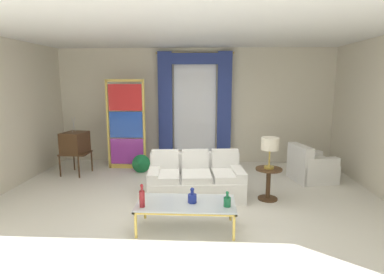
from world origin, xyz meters
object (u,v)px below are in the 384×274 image
(bottle_amber_squat, at_px, (192,197))
(armchair_white, at_px, (310,168))
(round_side_table, at_px, (268,181))
(vintage_tv, at_px, (75,144))
(couch_white_long, at_px, (196,180))
(bottle_crystal_tall, at_px, (227,201))
(table_lamp_brass, at_px, (270,145))
(bottle_blue_decanter, at_px, (142,198))
(peacock_figurine, at_px, (140,164))
(coffee_table, at_px, (186,204))
(stained_glass_divider, at_px, (126,126))

(bottle_amber_squat, bearing_deg, armchair_white, 44.61)
(armchair_white, xyz_separation_m, round_side_table, (-1.13, -1.19, 0.07))
(vintage_tv, bearing_deg, couch_white_long, -23.80)
(bottle_crystal_tall, bearing_deg, round_side_table, 58.50)
(table_lamp_brass, bearing_deg, bottle_blue_decanter, -144.66)
(bottle_crystal_tall, distance_m, table_lamp_brass, 1.68)
(couch_white_long, relative_size, armchair_white, 1.88)
(bottle_amber_squat, xyz_separation_m, table_lamp_brass, (1.34, 1.24, 0.54))
(bottle_blue_decanter, bearing_deg, couch_white_long, 66.26)
(bottle_amber_squat, bearing_deg, peacock_figurine, 116.51)
(coffee_table, xyz_separation_m, table_lamp_brass, (1.43, 1.24, 0.65))
(coffee_table, distance_m, vintage_tv, 3.85)
(bottle_amber_squat, height_order, peacock_figurine, bottle_amber_squat)
(couch_white_long, height_order, stained_glass_divider, stained_glass_divider)
(stained_glass_divider, distance_m, round_side_table, 3.75)
(vintage_tv, xyz_separation_m, armchair_white, (5.33, -0.21, -0.44))
(coffee_table, distance_m, bottle_amber_squat, 0.14)
(bottle_amber_squat, bearing_deg, bottle_crystal_tall, -13.07)
(bottle_crystal_tall, height_order, vintage_tv, vintage_tv)
(coffee_table, xyz_separation_m, round_side_table, (1.43, 1.24, -0.02))
(peacock_figurine, xyz_separation_m, round_side_table, (2.72, -1.53, 0.14))
(bottle_amber_squat, bearing_deg, coffee_table, -179.86)
(bottle_blue_decanter, bearing_deg, bottle_crystal_tall, 3.98)
(armchair_white, distance_m, peacock_figurine, 3.86)
(bottle_blue_decanter, xyz_separation_m, bottle_amber_squat, (0.70, 0.20, -0.06))
(bottle_crystal_tall, height_order, armchair_white, armchair_white)
(bottle_blue_decanter, xyz_separation_m, stained_glass_divider, (-1.10, 3.39, 0.51))
(armchair_white, distance_m, table_lamp_brass, 1.79)
(vintage_tv, height_order, stained_glass_divider, stained_glass_divider)
(armchair_white, bearing_deg, coffee_table, -136.43)
(coffee_table, distance_m, bottle_blue_decanter, 0.66)
(bottle_crystal_tall, relative_size, table_lamp_brass, 0.40)
(armchair_white, height_order, round_side_table, armchair_white)
(bottle_crystal_tall, relative_size, bottle_amber_squat, 0.99)
(bottle_blue_decanter, relative_size, bottle_amber_squat, 1.47)
(couch_white_long, distance_m, stained_glass_divider, 2.65)
(bottle_blue_decanter, relative_size, peacock_figurine, 0.57)
(coffee_table, bearing_deg, peacock_figurine, 114.98)
(bottle_crystal_tall, xyz_separation_m, bottle_amber_squat, (-0.50, 0.12, -0.00))
(armchair_white, distance_m, round_side_table, 1.64)
(armchair_white, relative_size, peacock_figurine, 1.63)
(peacock_figurine, bearing_deg, bottle_amber_squat, -63.49)
(couch_white_long, bearing_deg, table_lamp_brass, -5.62)
(armchair_white, bearing_deg, bottle_amber_squat, -135.39)
(coffee_table, height_order, bottle_crystal_tall, bottle_crystal_tall)
(vintage_tv, height_order, table_lamp_brass, vintage_tv)
(bottle_blue_decanter, bearing_deg, stained_glass_divider, 107.94)
(bottle_crystal_tall, height_order, peacock_figurine, bottle_crystal_tall)
(coffee_table, xyz_separation_m, armchair_white, (2.55, 2.43, -0.09))
(vintage_tv, bearing_deg, peacock_figurine, 5.02)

